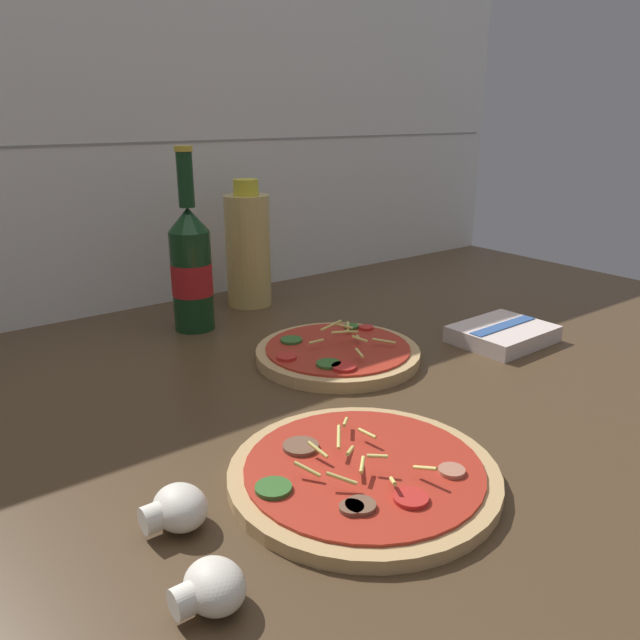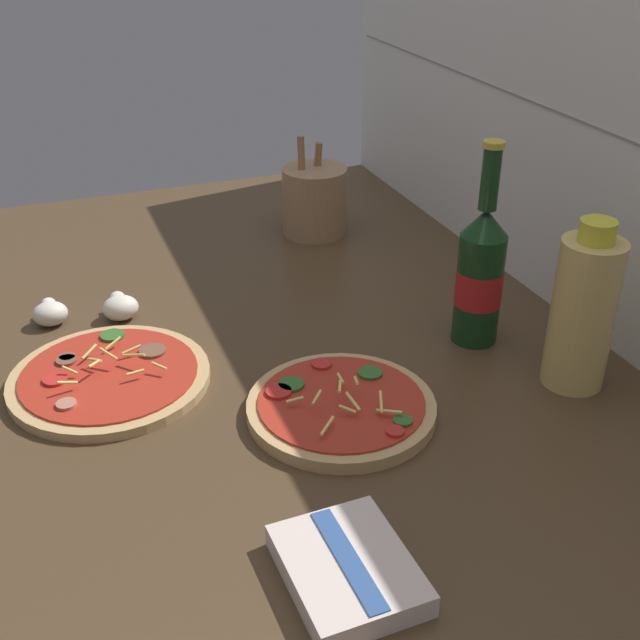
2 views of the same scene
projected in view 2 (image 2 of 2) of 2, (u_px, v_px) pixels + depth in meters
counter_slab at (284, 409)px, 97.91cm from camera, size 160.00×90.00×2.50cm
tile_backsplash at (630, 139)px, 98.16cm from camera, size 160.00×1.13×60.00cm
pizza_near at (109, 377)px, 100.34cm from camera, size 24.99×24.99×3.98cm
pizza_far at (341, 407)px, 94.47cm from camera, size 22.41×22.41×5.12cm
beer_bottle at (480, 274)px, 105.49cm from camera, size 6.26×6.26×27.70cm
oil_bottle at (583, 311)px, 96.24cm from camera, size 7.70×7.70×21.65cm
mushroom_left at (50, 313)px, 113.16cm from camera, size 5.11×4.86×3.40cm
mushroom_right at (120, 307)px, 114.56cm from camera, size 5.34×5.09×3.56cm
utensil_crock at (314, 200)px, 140.21cm from camera, size 11.29×11.29×17.34cm
dish_towel at (348, 569)px, 72.02cm from camera, size 14.10×11.29×2.56cm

